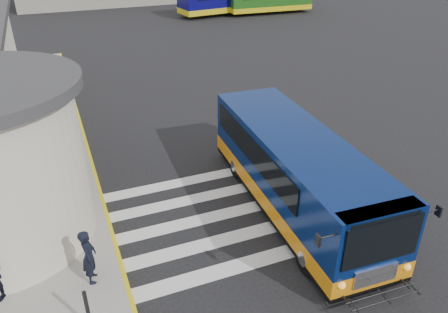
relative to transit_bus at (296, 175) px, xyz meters
name	(u,v)px	position (x,y,z in m)	size (l,w,h in m)	color
ground	(228,198)	(-1.81, 1.30, -1.25)	(140.00, 140.00, 0.00)	black
curb_strip	(92,165)	(-5.86, 5.30, -1.17)	(0.12, 34.00, 0.16)	yellow
crosswalk	(223,214)	(-2.31, 0.50, -1.25)	(8.00, 5.35, 0.01)	silver
transit_bus	(296,175)	(0.00, 0.00, 0.00)	(3.39, 9.41, 2.62)	#06194F
pedestrian_a	(89,256)	(-6.65, -1.06, -0.32)	(0.57, 0.38, 1.58)	black
bollard	(88,310)	(-6.90, -2.61, -0.54)	(0.09, 0.09, 1.13)	black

